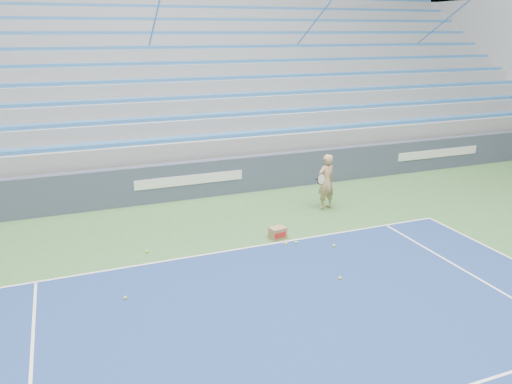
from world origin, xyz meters
The scene contains 10 objects.
sponsor_barrier centered at (0.00, 15.88, 0.55)m, with size 30.00×0.32×1.10m.
bleachers centered at (0.00, 21.60, 2.36)m, with size 31.00×9.15×7.30m.
tennis_player centered at (3.29, 13.59, 0.78)m, with size 0.92×0.86×1.55m.
ball_box centered at (1.21, 12.15, 0.14)m, with size 0.42×0.35×0.28m.
tennis_ball_0 centered at (-1.84, 12.47, 0.03)m, with size 0.07×0.07×0.07m, color #C4E62F.
tennis_ball_1 centered at (1.24, 11.72, 0.03)m, with size 0.07×0.07×0.07m, color #C4E62F.
tennis_ball_2 centered at (2.21, 11.21, 0.03)m, with size 0.07×0.07×0.07m, color #C4E62F.
tennis_ball_3 centered at (1.53, 9.79, 0.03)m, with size 0.07×0.07×0.07m, color #C4E62F.
tennis_ball_4 centered at (-2.56, 10.57, 0.03)m, with size 0.07×0.07×0.07m, color #C4E62F.
tennis_ball_5 centered at (1.48, 11.70, 0.03)m, with size 0.07×0.07×0.07m, color #C4E62F.
Camera 1 is at (-3.30, 2.11, 4.73)m, focal length 35.00 mm.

